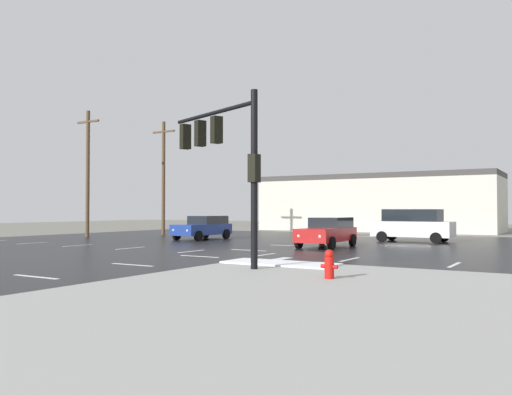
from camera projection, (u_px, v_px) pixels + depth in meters
name	position (u px, v px, depth m)	size (l,w,h in m)	color
ground_plane	(226.00, 254.00, 24.21)	(120.00, 120.00, 0.00)	slate
road_asphalt	(226.00, 253.00, 24.21)	(44.00, 44.00, 0.02)	black
sidewalk_corner	(439.00, 342.00, 7.75)	(18.00, 18.00, 0.14)	#9E9E99
snow_strip_curbside	(280.00, 263.00, 18.21)	(4.00, 1.60, 0.06)	white
lane_markings	(231.00, 257.00, 22.41)	(36.15, 36.15, 0.01)	silver
traffic_signal_mast	(226.00, 149.00, 18.08)	(4.70, 2.03, 5.72)	black
fire_hydrant	(329.00, 264.00, 14.36)	(0.48, 0.26, 0.79)	red
strip_building_background	(378.00, 203.00, 50.71)	(21.93, 8.00, 5.32)	beige
suv_white	(413.00, 225.00, 32.71)	(4.87, 2.24, 2.03)	white
sedan_blue	(204.00, 227.00, 35.49)	(2.09, 4.57, 1.58)	navy
sedan_red	(328.00, 231.00, 28.14)	(2.09, 4.57, 1.58)	#B21919
utility_pole_far	(88.00, 171.00, 38.66)	(2.20, 0.28, 9.30)	brown
utility_pole_distant	(163.00, 176.00, 42.01)	(2.20, 0.28, 9.06)	brown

